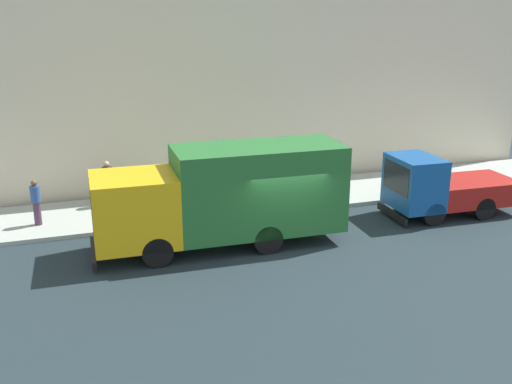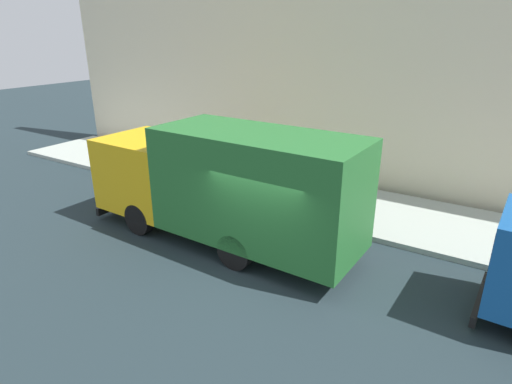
% 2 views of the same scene
% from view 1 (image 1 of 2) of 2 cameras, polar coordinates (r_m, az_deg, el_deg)
% --- Properties ---
extents(ground, '(80.00, 80.00, 0.00)m').
position_cam_1_polar(ground, '(18.99, 2.77, -5.49)').
color(ground, '#202D32').
extents(sidewalk, '(3.79, 30.00, 0.16)m').
position_cam_1_polar(sidewalk, '(23.31, -1.57, -0.89)').
color(sidewalk, '#A4ADA4').
rests_on(sidewalk, ground).
extents(building_facade, '(0.50, 30.00, 9.05)m').
position_cam_1_polar(building_facade, '(24.61, -3.32, 10.68)').
color(building_facade, beige).
rests_on(building_facade, ground).
extents(large_utility_truck, '(2.54, 8.11, 3.25)m').
position_cam_1_polar(large_utility_truck, '(18.64, -2.96, -0.23)').
color(large_utility_truck, gold).
rests_on(large_utility_truck, ground).
extents(small_flatbed_truck, '(2.28, 4.99, 2.31)m').
position_cam_1_polar(small_flatbed_truck, '(22.74, 17.63, 0.44)').
color(small_flatbed_truck, '#154E95').
rests_on(small_flatbed_truck, ground).
extents(pedestrian_walking, '(0.41, 0.41, 1.65)m').
position_cam_1_polar(pedestrian_walking, '(21.76, -10.08, 0.13)').
color(pedestrian_walking, '#443158').
rests_on(pedestrian_walking, sidewalk).
extents(pedestrian_standing, '(0.44, 0.44, 1.74)m').
position_cam_1_polar(pedestrian_standing, '(23.04, -14.25, 0.95)').
color(pedestrian_standing, black).
rests_on(pedestrian_standing, sidewalk).
extents(pedestrian_third, '(0.47, 0.47, 1.62)m').
position_cam_1_polar(pedestrian_third, '(21.66, -20.65, -0.85)').
color(pedestrian_third, '#4B3248').
rests_on(pedestrian_third, sidewalk).
extents(street_sign_post, '(0.44, 0.08, 2.29)m').
position_cam_1_polar(street_sign_post, '(20.88, -5.63, 1.00)').
color(street_sign_post, '#4C5156').
rests_on(street_sign_post, sidewalk).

